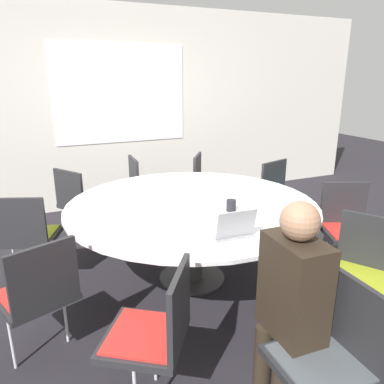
# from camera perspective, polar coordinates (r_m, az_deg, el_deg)

# --- Properties ---
(ground_plane) EXTENTS (16.00, 16.00, 0.00)m
(ground_plane) POSITION_cam_1_polar(r_m,az_deg,el_deg) (3.56, -0.00, -12.99)
(ground_plane) COLOR black
(wall_back) EXTENTS (8.00, 0.07, 2.70)m
(wall_back) POSITION_cam_1_polar(r_m,az_deg,el_deg) (5.38, -10.70, 12.33)
(wall_back) COLOR silver
(wall_back) RESTS_ON ground_plane
(conference_table) EXTENTS (2.17, 2.17, 0.74)m
(conference_table) POSITION_cam_1_polar(r_m,az_deg,el_deg) (3.28, -0.00, -3.33)
(conference_table) COLOR #333333
(conference_table) RESTS_ON ground_plane
(chair_0) EXTENTS (0.44, 0.46, 0.87)m
(chair_0) POSITION_cam_1_polar(r_m,az_deg,el_deg) (2.09, 20.48, -21.70)
(chair_0) COLOR #262628
(chair_0) RESTS_ON ground_plane
(chair_1) EXTENTS (0.59, 0.59, 0.87)m
(chair_1) POSITION_cam_1_polar(r_m,az_deg,el_deg) (2.91, 24.69, -10.42)
(chair_1) COLOR #262628
(chair_1) RESTS_ON ground_plane
(chair_2) EXTENTS (0.57, 0.56, 0.87)m
(chair_2) POSITION_cam_1_polar(r_m,az_deg,el_deg) (3.68, 22.59, -4.36)
(chair_2) COLOR #262628
(chair_2) RESTS_ON ground_plane
(chair_3) EXTENTS (0.54, 0.53, 0.87)m
(chair_3) POSITION_cam_1_polar(r_m,az_deg,el_deg) (4.36, 13.53, -0.14)
(chair_3) COLOR #262628
(chair_3) RESTS_ON ground_plane
(chair_4) EXTENTS (0.60, 0.60, 0.87)m
(chair_4) POSITION_cam_1_polar(r_m,az_deg,el_deg) (4.65, 2.36, 1.44)
(chair_4) COLOR #262628
(chair_4) RESTS_ON ground_plane
(chair_5) EXTENTS (0.44, 0.46, 0.87)m
(chair_5) POSITION_cam_1_polar(r_m,az_deg,el_deg) (4.58, -7.21, 1.05)
(chair_5) COLOR #262628
(chair_5) RESTS_ON ground_plane
(chair_6) EXTENTS (0.59, 0.60, 0.87)m
(chair_6) POSITION_cam_1_polar(r_m,az_deg,el_deg) (4.19, -16.71, -1.12)
(chair_6) COLOR #262628
(chair_6) RESTS_ON ground_plane
(chair_7) EXTENTS (0.56, 0.55, 0.87)m
(chair_7) POSITION_cam_1_polar(r_m,az_deg,el_deg) (3.50, -23.76, -5.57)
(chair_7) COLOR #262628
(chair_7) RESTS_ON ground_plane
(chair_8) EXTENTS (0.56, 0.55, 0.87)m
(chair_8) POSITION_cam_1_polar(r_m,az_deg,el_deg) (2.59, -22.41, -13.63)
(chair_8) COLOR #262628
(chair_8) RESTS_ON ground_plane
(chair_9) EXTENTS (0.60, 0.60, 0.87)m
(chair_9) POSITION_cam_1_polar(r_m,az_deg,el_deg) (2.12, -5.50, -19.88)
(chair_9) COLOR #262628
(chair_9) RESTS_ON ground_plane
(person_0) EXTENTS (0.27, 0.37, 1.22)m
(person_0) POSITION_cam_1_polar(r_m,az_deg,el_deg) (2.08, 14.82, -14.77)
(person_0) COLOR #2D2319
(person_0) RESTS_ON ground_plane
(laptop) EXTENTS (0.30, 0.26, 0.21)m
(laptop) POSITION_cam_1_polar(r_m,az_deg,el_deg) (2.59, 6.07, -5.68)
(laptop) COLOR #99999E
(laptop) RESTS_ON conference_table
(coffee_cup) EXTENTS (0.08, 0.08, 0.09)m
(coffee_cup) POSITION_cam_1_polar(r_m,az_deg,el_deg) (3.07, 5.98, -2.03)
(coffee_cup) COLOR black
(coffee_cup) RESTS_ON conference_table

